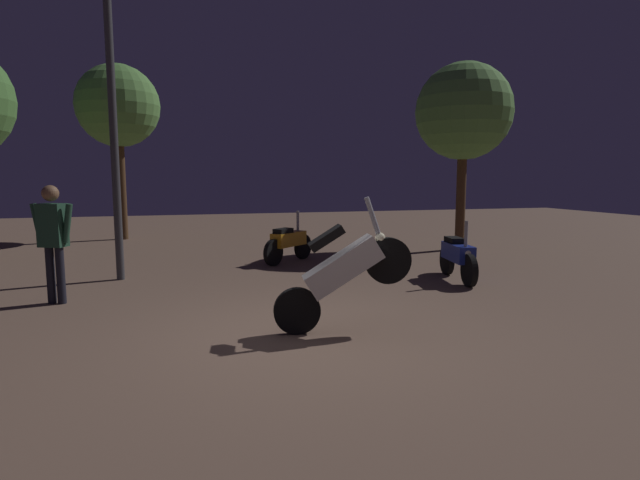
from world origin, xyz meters
TOP-DOWN VIEW (x-y plane):
  - ground_plane at (0.00, 0.00)m, footprint 40.00×40.00m
  - motorcycle_white_foreground at (0.47, 0.02)m, footprint 1.66×0.44m
  - motorcycle_orange_parked_left at (0.92, 5.11)m, footprint 1.30×1.18m
  - motorcycle_blue_parked_right at (3.44, 2.38)m, footprint 0.46×1.65m
  - person_rider_beside at (-3.15, 2.50)m, footprint 0.65×0.37m
  - streetlamp_near at (-2.43, 4.11)m, footprint 0.36×0.36m
  - tree_left_bg at (-2.95, 10.49)m, footprint 2.37×2.37m
  - tree_center_bg at (5.59, 5.86)m, footprint 2.41×2.41m

SIDE VIEW (x-z plane):
  - ground_plane at x=0.00m, z-range 0.00..0.00m
  - motorcycle_orange_parked_left at x=0.92m, z-range -0.12..0.99m
  - motorcycle_blue_parked_right at x=3.44m, z-range -0.12..0.99m
  - motorcycle_white_foreground at x=0.47m, z-range -0.07..1.56m
  - person_rider_beside at x=-3.15m, z-range 0.17..1.92m
  - streetlamp_near at x=-2.43m, z-range 0.69..6.01m
  - tree_center_bg at x=5.59m, z-range 1.12..5.80m
  - tree_left_bg at x=-2.95m, z-range 1.33..6.43m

